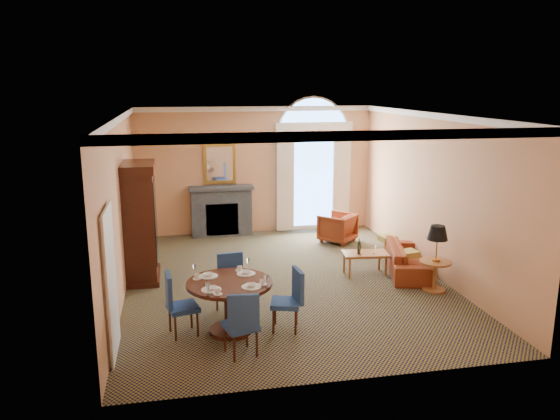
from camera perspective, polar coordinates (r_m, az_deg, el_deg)
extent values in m
plane|color=#121034|center=(10.71, 0.52, -7.39)|extent=(7.50, 7.50, 0.00)
cube|color=tan|center=(13.89, -2.61, 4.16)|extent=(6.00, 0.04, 3.20)
cube|color=tan|center=(10.10, -16.37, 0.29)|extent=(0.04, 7.50, 3.20)
cube|color=tan|center=(11.25, 15.69, 1.59)|extent=(0.04, 7.50, 3.20)
cube|color=white|center=(10.05, 0.56, 9.98)|extent=(6.00, 7.50, 0.04)
cube|color=white|center=(10.05, 0.56, 9.64)|extent=(6.00, 7.50, 0.12)
cube|color=white|center=(7.95, -17.27, -7.45)|extent=(0.08, 0.90, 2.06)
cube|color=#40454C|center=(13.78, -6.14, -0.21)|extent=(1.50, 0.40, 1.20)
cube|color=#40454C|center=(13.62, -6.19, 2.39)|extent=(1.60, 0.46, 0.08)
cube|color=gold|center=(13.73, -6.33, 4.83)|extent=(0.80, 0.04, 1.00)
cube|color=white|center=(13.71, -6.32, 4.82)|extent=(0.64, 0.02, 0.84)
cube|color=white|center=(14.23, 3.41, 2.93)|extent=(1.90, 0.04, 2.50)
cube|color=#8DB7EC|center=(14.22, 3.42, 2.93)|extent=(1.70, 0.02, 2.30)
cylinder|color=white|center=(14.07, 3.48, 7.95)|extent=(1.90, 0.04, 1.90)
cube|color=beige|center=(13.94, 0.54, 2.75)|extent=(0.45, 0.06, 2.45)
cube|color=beige|center=(14.32, 6.44, 2.94)|extent=(0.45, 0.06, 2.45)
cube|color=beige|center=(13.94, 3.61, 8.52)|extent=(2.00, 0.08, 0.30)
cube|color=black|center=(10.85, -14.42, -1.66)|extent=(0.58, 1.06, 2.12)
cube|color=black|center=(10.63, -14.77, 4.33)|extent=(0.66, 1.17, 0.17)
cube|color=black|center=(11.14, -14.13, -6.68)|extent=(0.66, 1.17, 0.11)
cylinder|color=black|center=(8.34, -5.31, -7.64)|extent=(1.31, 1.31, 0.05)
cylinder|color=black|center=(8.50, -5.25, -10.24)|extent=(0.17, 0.17, 0.77)
cylinder|color=black|center=(8.64, -5.20, -12.38)|extent=(0.65, 0.65, 0.07)
cylinder|color=white|center=(8.64, -3.57, -6.65)|extent=(0.29, 0.29, 0.01)
imported|color=white|center=(8.63, -3.58, -6.49)|extent=(0.15, 0.15, 0.04)
imported|color=white|center=(8.78, -4.25, -6.07)|extent=(0.09, 0.09, 0.07)
cylinder|color=white|center=(8.58, -7.48, -6.86)|extent=(0.29, 0.29, 0.01)
imported|color=white|center=(8.58, -7.48, -6.70)|extent=(0.15, 0.15, 0.04)
imported|color=white|center=(8.49, -8.67, -6.87)|extent=(0.09, 0.09, 0.07)
cylinder|color=white|center=(8.04, -7.19, -8.26)|extent=(0.29, 0.29, 0.01)
imported|color=white|center=(8.03, -7.20, -8.09)|extent=(0.15, 0.15, 0.04)
imported|color=white|center=(7.86, -6.52, -8.45)|extent=(0.09, 0.09, 0.07)
cylinder|color=white|center=(8.09, -3.01, -8.02)|extent=(0.29, 0.29, 0.01)
imported|color=white|center=(8.08, -3.01, -7.86)|extent=(0.15, 0.15, 0.04)
imported|color=white|center=(8.18, -1.84, -7.51)|extent=(0.09, 0.09, 0.07)
cube|color=navy|center=(9.19, -5.21, -8.08)|extent=(0.56, 0.56, 0.08)
cube|color=navy|center=(9.28, -5.23, -6.01)|extent=(0.44, 0.12, 0.52)
cylinder|color=black|center=(9.48, -4.73, -8.91)|extent=(0.03, 0.03, 0.40)
cylinder|color=black|center=(9.35, -6.60, -9.29)|extent=(0.03, 0.03, 0.40)
cylinder|color=black|center=(9.21, -3.74, -9.58)|extent=(0.03, 0.03, 0.40)
cylinder|color=black|center=(9.06, -5.65, -10.00)|extent=(0.03, 0.03, 0.40)
cube|color=navy|center=(7.81, -4.14, -11.99)|extent=(0.54, 0.54, 0.08)
cube|color=navy|center=(7.52, -3.84, -10.65)|extent=(0.44, 0.11, 0.52)
cylinder|color=black|center=(7.71, -4.80, -14.28)|extent=(0.03, 0.03, 0.40)
cylinder|color=black|center=(7.83, -2.44, -13.80)|extent=(0.03, 0.03, 0.40)
cylinder|color=black|center=(8.00, -5.75, -13.27)|extent=(0.03, 0.03, 0.40)
cylinder|color=black|center=(8.11, -3.46, -12.82)|extent=(0.03, 0.03, 0.40)
cube|color=navy|center=(8.53, 0.55, -9.72)|extent=(0.53, 0.53, 0.08)
cube|color=navy|center=(8.45, 1.90, -7.88)|extent=(0.10, 0.44, 0.52)
cylinder|color=black|center=(8.46, 1.64, -11.66)|extent=(0.03, 0.03, 0.40)
cylinder|color=black|center=(8.77, 1.74, -10.74)|extent=(0.03, 0.03, 0.40)
cylinder|color=black|center=(8.48, -0.70, -11.59)|extent=(0.03, 0.03, 0.40)
cylinder|color=black|center=(8.79, -0.51, -10.68)|extent=(0.03, 0.03, 0.40)
cube|color=navy|center=(8.51, -10.10, -10.00)|extent=(0.52, 0.52, 0.08)
cube|color=navy|center=(8.42, -11.53, -8.24)|extent=(0.11, 0.44, 0.52)
cylinder|color=black|center=(8.72, -11.43, -11.17)|extent=(0.03, 0.03, 0.40)
cylinder|color=black|center=(8.41, -10.87, -12.06)|extent=(0.03, 0.03, 0.40)
cylinder|color=black|center=(8.79, -9.24, -10.87)|extent=(0.03, 0.03, 0.40)
cylinder|color=black|center=(8.49, -8.60, -11.73)|extent=(0.03, 0.03, 0.40)
imported|color=maroon|center=(11.39, 13.22, -4.97)|extent=(1.25, 2.07, 0.57)
imported|color=maroon|center=(13.25, 6.02, -1.86)|extent=(1.07, 1.07, 0.70)
cube|color=#9D5E2F|center=(11.05, 8.90, -4.56)|extent=(0.94, 0.59, 0.05)
cylinder|color=#9D5E2F|center=(10.84, 7.29, -6.12)|extent=(0.04, 0.04, 0.40)
cylinder|color=#9D5E2F|center=(11.10, 11.01, -5.81)|extent=(0.04, 0.04, 0.40)
cylinder|color=#9D5E2F|center=(11.16, 6.72, -5.54)|extent=(0.04, 0.04, 0.40)
cylinder|color=#9D5E2F|center=(11.41, 10.34, -5.25)|extent=(0.04, 0.04, 0.40)
cylinder|color=#9D5E2F|center=(10.42, 15.95, -5.24)|extent=(0.58, 0.58, 0.04)
cylinder|color=#9D5E2F|center=(10.51, 15.86, -6.74)|extent=(0.08, 0.08, 0.54)
cylinder|color=#9D5E2F|center=(10.60, 15.77, -8.01)|extent=(0.42, 0.42, 0.04)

